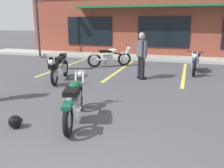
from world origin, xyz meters
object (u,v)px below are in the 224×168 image
motorcycle_foreground_classic (74,100)px  motorcycle_silver_naked (59,67)px  parking_lot_lamp_post (35,0)px  motorcycle_blue_standard (110,57)px  person_by_back_row (142,53)px  motorcycle_black_cruiser (196,62)px  helmet_on_pavement (15,122)px

motorcycle_foreground_classic → motorcycle_silver_naked: same height
motorcycle_foreground_classic → parking_lot_lamp_post: bearing=127.6°
motorcycle_foreground_classic → motorcycle_blue_standard: (-1.23, 6.29, 0.00)m
motorcycle_blue_standard → parking_lot_lamp_post: (-4.99, 1.80, 2.74)m
motorcycle_silver_naked → person_by_back_row: bearing=24.3°
person_by_back_row → motorcycle_black_cruiser: bearing=41.9°
person_by_back_row → motorcycle_silver_naked: bearing=-155.7°
motorcycle_black_cruiser → motorcycle_blue_standard: size_ratio=1.14×
motorcycle_foreground_classic → parking_lot_lamp_post: 10.57m
motorcycle_blue_standard → motorcycle_black_cruiser: bearing=-5.5°
parking_lot_lamp_post → motorcycle_black_cruiser: bearing=-13.9°
motorcycle_foreground_classic → helmet_on_pavement: bearing=-144.5°
person_by_back_row → parking_lot_lamp_post: bearing=150.5°
person_by_back_row → helmet_on_pavement: bearing=-107.9°
motorcycle_silver_naked → person_by_back_row: 2.95m
motorcycle_black_cruiser → parking_lot_lamp_post: bearing=166.1°
motorcycle_silver_naked → person_by_back_row: (2.66, 1.20, 0.42)m
motorcycle_blue_standard → motorcycle_foreground_classic: bearing=-78.9°
motorcycle_blue_standard → motorcycle_silver_naked: bearing=-104.1°
motorcycle_black_cruiser → person_by_back_row: size_ratio=1.26×
person_by_back_row → helmet_on_pavement: 5.23m
motorcycle_foreground_classic → motorcycle_silver_naked: bearing=124.1°
helmet_on_pavement → person_by_back_row: bearing=72.1°
parking_lot_lamp_post → motorcycle_silver_naked: bearing=-50.5°
motorcycle_silver_naked → motorcycle_black_cruiser: bearing=32.5°
motorcycle_silver_naked → parking_lot_lamp_post: 7.08m
person_by_back_row → parking_lot_lamp_post: 8.17m
motorcycle_black_cruiser → helmet_on_pavement: 7.49m
motorcycle_blue_standard → parking_lot_lamp_post: bearing=160.2°
motorcycle_black_cruiser → motorcycle_foreground_classic: bearing=-113.0°
motorcycle_black_cruiser → motorcycle_blue_standard: same height
motorcycle_foreground_classic → motorcycle_blue_standard: 6.41m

